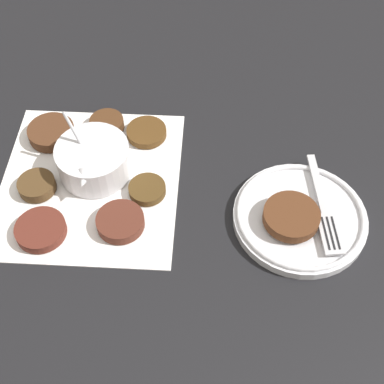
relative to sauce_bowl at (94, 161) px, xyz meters
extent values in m
plane|color=black|center=(0.02, -0.02, -0.03)|extent=(4.00, 4.00, 0.00)
cube|color=white|center=(0.02, 0.00, -0.03)|extent=(0.32, 0.30, 0.00)
cylinder|color=silver|center=(0.00, 0.00, 0.00)|extent=(0.11, 0.11, 0.05)
cylinder|color=gold|center=(0.00, 0.00, -0.01)|extent=(0.10, 0.10, 0.03)
cone|color=silver|center=(0.05, 0.00, 0.02)|extent=(0.03, 0.03, 0.03)
cylinder|color=silver|center=(-0.01, -0.02, 0.03)|extent=(0.03, 0.04, 0.09)
cylinder|color=#4A3418|center=(0.03, 0.09, -0.02)|extent=(0.06, 0.06, 0.01)
cylinder|color=#4B341C|center=(0.05, -0.08, -0.01)|extent=(0.06, 0.06, 0.02)
cylinder|color=#4E3216|center=(-0.09, 0.07, -0.02)|extent=(0.07, 0.07, 0.01)
cylinder|color=#53281D|center=(0.10, 0.06, -0.01)|extent=(0.07, 0.07, 0.02)
cylinder|color=#4A2C17|center=(-0.10, 0.00, -0.01)|extent=(0.06, 0.06, 0.02)
cylinder|color=#4D2C1A|center=(-0.06, -0.09, -0.01)|extent=(0.08, 0.08, 0.02)
cylinder|color=#59261C|center=(0.12, -0.05, -0.02)|extent=(0.07, 0.07, 0.02)
cylinder|color=silver|center=(0.06, 0.32, -0.02)|extent=(0.20, 0.20, 0.01)
torus|color=silver|center=(0.06, 0.32, -0.01)|extent=(0.19, 0.19, 0.01)
cylinder|color=#512D19|center=(0.07, 0.31, 0.00)|extent=(0.08, 0.08, 0.02)
cube|color=silver|center=(0.00, 0.35, -0.01)|extent=(0.11, 0.03, 0.00)
cube|color=silver|center=(0.09, 0.36, -0.01)|extent=(0.07, 0.04, 0.00)
cube|color=black|center=(0.09, 0.36, 0.00)|extent=(0.05, 0.01, 0.00)
cube|color=black|center=(0.09, 0.36, 0.00)|extent=(0.05, 0.01, 0.00)
cube|color=black|center=(0.09, 0.37, 0.00)|extent=(0.05, 0.01, 0.00)
camera|label=1|loc=(0.52, 0.21, 0.64)|focal=50.00mm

